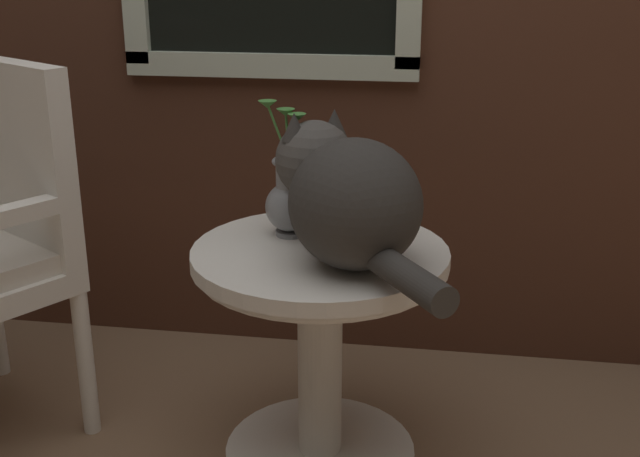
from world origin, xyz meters
name	(u,v)px	position (x,y,z in m)	size (l,w,h in m)	color
wicker_side_table	(320,320)	(0.12, 0.23, 0.39)	(0.60, 0.60, 0.57)	silver
cat	(348,196)	(0.19, 0.17, 0.72)	(0.43, 0.57, 0.31)	#33302D
pewter_vase_with_ivy	(290,197)	(0.04, 0.32, 0.66)	(0.14, 0.12, 0.32)	gray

